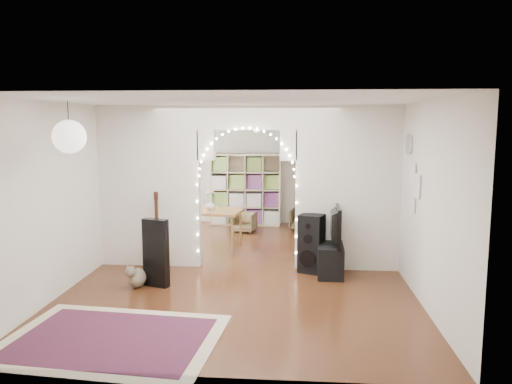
# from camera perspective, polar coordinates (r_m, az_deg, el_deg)

# --- Properties ---
(floor) EXTENTS (7.50, 7.50, 0.00)m
(floor) POSITION_cam_1_polar(r_m,az_deg,el_deg) (8.57, -0.99, -8.45)
(floor) COLOR black
(floor) RESTS_ON ground
(ceiling) EXTENTS (5.00, 7.50, 0.02)m
(ceiling) POSITION_cam_1_polar(r_m,az_deg,el_deg) (8.22, -1.03, 9.91)
(ceiling) COLOR white
(ceiling) RESTS_ON wall_back
(wall_back) EXTENTS (5.00, 0.02, 2.70)m
(wall_back) POSITION_cam_1_polar(r_m,az_deg,el_deg) (12.01, 0.70, 2.83)
(wall_back) COLOR silver
(wall_back) RESTS_ON floor
(wall_front) EXTENTS (5.00, 0.02, 2.70)m
(wall_front) POSITION_cam_1_polar(r_m,az_deg,el_deg) (4.63, -5.47, -5.43)
(wall_front) COLOR silver
(wall_front) RESTS_ON floor
(wall_left) EXTENTS (0.02, 7.50, 2.70)m
(wall_left) POSITION_cam_1_polar(r_m,az_deg,el_deg) (8.88, -17.28, 0.68)
(wall_left) COLOR silver
(wall_left) RESTS_ON floor
(wall_right) EXTENTS (0.02, 7.50, 2.70)m
(wall_right) POSITION_cam_1_polar(r_m,az_deg,el_deg) (8.43, 16.17, 0.35)
(wall_right) COLOR silver
(wall_right) RESTS_ON floor
(divider_wall) EXTENTS (5.00, 0.20, 2.70)m
(divider_wall) POSITION_cam_1_polar(r_m,az_deg,el_deg) (8.28, -1.01, 1.05)
(divider_wall) COLOR silver
(divider_wall) RESTS_ON floor
(fairy_lights) EXTENTS (1.64, 0.04, 1.60)m
(fairy_lights) POSITION_cam_1_polar(r_m,az_deg,el_deg) (8.14, -1.10, 1.82)
(fairy_lights) COLOR #FFEABF
(fairy_lights) RESTS_ON divider_wall
(window) EXTENTS (0.04, 1.20, 1.40)m
(window) POSITION_cam_1_polar(r_m,az_deg,el_deg) (10.54, -13.56, 2.72)
(window) COLOR white
(window) RESTS_ON wall_left
(wall_clock) EXTENTS (0.03, 0.31, 0.31)m
(wall_clock) POSITION_cam_1_polar(r_m,az_deg,el_deg) (7.77, 17.12, 5.25)
(wall_clock) COLOR white
(wall_clock) RESTS_ON wall_right
(picture_frames) EXTENTS (0.02, 0.50, 0.70)m
(picture_frames) POSITION_cam_1_polar(r_m,az_deg,el_deg) (7.44, 17.60, 0.48)
(picture_frames) COLOR white
(picture_frames) RESTS_ON wall_right
(paper_lantern) EXTENTS (0.40, 0.40, 0.40)m
(paper_lantern) POSITION_cam_1_polar(r_m,az_deg,el_deg) (6.38, -20.56, 5.94)
(paper_lantern) COLOR white
(paper_lantern) RESTS_ON ceiling
(ceiling_fan) EXTENTS (1.10, 1.10, 0.30)m
(ceiling_fan) POSITION_cam_1_polar(r_m,az_deg,el_deg) (10.21, 0.06, 7.84)
(ceiling_fan) COLOR #AA7938
(ceiling_fan) RESTS_ON ceiling
(area_rug) EXTENTS (2.53, 1.99, 0.02)m
(area_rug) POSITION_cam_1_polar(r_m,az_deg,el_deg) (6.06, -16.19, -15.83)
(area_rug) COLOR maroon
(area_rug) RESTS_ON floor
(guitar_case) EXTENTS (0.41, 0.25, 1.02)m
(guitar_case) POSITION_cam_1_polar(r_m,az_deg,el_deg) (7.56, -11.37, -6.84)
(guitar_case) COLOR black
(guitar_case) RESTS_ON floor
(acoustic_guitar) EXTENTS (0.44, 0.17, 1.10)m
(acoustic_guitar) POSITION_cam_1_polar(r_m,az_deg,el_deg) (8.47, -11.23, -5.45)
(acoustic_guitar) COLOR tan
(acoustic_guitar) RESTS_ON floor
(tabby_cat) EXTENTS (0.36, 0.57, 0.38)m
(tabby_cat) POSITION_cam_1_polar(r_m,az_deg,el_deg) (7.68, -13.48, -9.42)
(tabby_cat) COLOR brown
(tabby_cat) RESTS_ON floor
(floor_speaker) EXTENTS (0.46, 0.43, 0.95)m
(floor_speaker) POSITION_cam_1_polar(r_m,az_deg,el_deg) (8.17, 6.34, -5.88)
(floor_speaker) COLOR black
(floor_speaker) RESTS_ON floor
(media_console) EXTENTS (0.43, 1.01, 0.50)m
(media_console) POSITION_cam_1_polar(r_m,az_deg,el_deg) (8.23, 8.45, -7.42)
(media_console) COLOR black
(media_console) RESTS_ON floor
(tv) EXTENTS (0.17, 1.08, 0.62)m
(tv) POSITION_cam_1_polar(r_m,az_deg,el_deg) (8.10, 8.53, -3.60)
(tv) COLOR black
(tv) RESTS_ON media_console
(bookcase) EXTENTS (1.68, 0.54, 1.70)m
(bookcase) POSITION_cam_1_polar(r_m,az_deg,el_deg) (11.84, -1.17, 0.32)
(bookcase) COLOR tan
(bookcase) RESTS_ON floor
(dining_table) EXTENTS (1.30, 0.95, 0.76)m
(dining_table) POSITION_cam_1_polar(r_m,az_deg,el_deg) (9.64, -5.26, -2.47)
(dining_table) COLOR brown
(dining_table) RESTS_ON floor
(flower_vase) EXTENTS (0.21, 0.21, 0.19)m
(flower_vase) POSITION_cam_1_polar(r_m,az_deg,el_deg) (9.61, -5.27, -1.48)
(flower_vase) COLOR silver
(flower_vase) RESTS_ON dining_table
(dining_chair_left) EXTENTS (0.56, 0.57, 0.44)m
(dining_chair_left) POSITION_cam_1_polar(r_m,az_deg,el_deg) (11.11, -1.33, -3.48)
(dining_chair_left) COLOR brown
(dining_chair_left) RESTS_ON floor
(dining_chair_right) EXTENTS (0.58, 0.60, 0.47)m
(dining_chair_right) POSITION_cam_1_polar(r_m,az_deg,el_deg) (11.39, 5.26, -3.14)
(dining_chair_right) COLOR brown
(dining_chair_right) RESTS_ON floor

